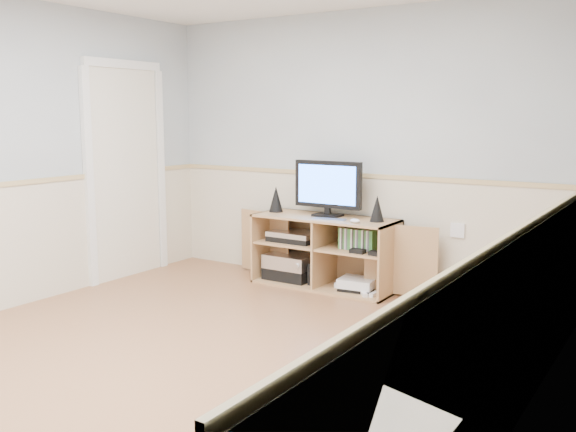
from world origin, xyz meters
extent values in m
cube|color=#AD744D|center=(0.00, 0.00, -0.01)|extent=(4.00, 4.50, 0.02)
cube|color=silver|center=(2.01, 0.00, 1.25)|extent=(0.02, 4.50, 2.50)
cube|color=silver|center=(0.00, 2.26, 1.25)|extent=(4.00, 0.02, 2.50)
cube|color=beige|center=(0.00, 2.24, 0.50)|extent=(4.00, 0.01, 1.00)
cube|color=tan|center=(0.00, 2.23, 1.02)|extent=(4.00, 0.02, 0.04)
cube|color=#EFE7CF|center=(-1.98, 1.30, 1.00)|extent=(0.03, 0.82, 2.00)
cube|color=#AB8055|center=(-0.15, 1.97, 0.01)|extent=(1.32, 0.50, 0.02)
cube|color=#AB8055|center=(-0.15, 1.97, 0.64)|extent=(1.32, 0.50, 0.02)
cube|color=#AB8055|center=(-0.80, 1.97, 0.33)|extent=(0.02, 0.50, 0.65)
cube|color=#AB8055|center=(0.50, 1.97, 0.33)|extent=(0.02, 0.50, 0.65)
cube|color=#AB8055|center=(-0.15, 2.21, 0.33)|extent=(1.32, 0.02, 0.65)
cube|color=#AB8055|center=(-0.15, 1.97, 0.33)|extent=(0.02, 0.48, 0.61)
cube|color=#AB8055|center=(-0.48, 1.97, 0.38)|extent=(0.63, 0.46, 0.02)
cube|color=#AB8055|center=(0.18, 1.97, 0.38)|extent=(0.63, 0.46, 0.02)
cube|color=#AB8055|center=(-0.86, 2.04, 0.33)|extent=(0.64, 0.13, 0.61)
cube|color=#AB8055|center=(0.57, 2.04, 0.33)|extent=(0.64, 0.13, 0.61)
cube|color=black|center=(-0.15, 2.02, 0.66)|extent=(0.25, 0.18, 0.02)
cube|color=black|center=(-0.15, 2.02, 0.70)|extent=(0.05, 0.04, 0.06)
cube|color=black|center=(-0.15, 2.02, 0.94)|extent=(0.67, 0.05, 0.43)
cube|color=#3070FF|center=(-0.15, 1.99, 0.94)|extent=(0.59, 0.01, 0.35)
cone|color=black|center=(-0.70, 1.99, 0.77)|extent=(0.13, 0.13, 0.25)
cone|color=black|center=(0.36, 1.99, 0.76)|extent=(0.12, 0.12, 0.23)
cube|color=#BCBCC1|center=(-0.03, 1.83, 0.66)|extent=(0.32, 0.18, 0.01)
ellipsoid|color=white|center=(0.23, 1.83, 0.67)|extent=(0.11, 0.08, 0.04)
cube|color=black|center=(-0.52, 1.97, 0.07)|extent=(0.45, 0.33, 0.11)
cube|color=silver|center=(-0.52, 1.97, 0.20)|extent=(0.45, 0.33, 0.13)
cube|color=black|center=(-0.48, 1.97, 0.42)|extent=(0.45, 0.31, 0.05)
cube|color=silver|center=(-0.48, 1.97, 0.46)|extent=(0.45, 0.31, 0.05)
cube|color=black|center=(-0.24, 1.92, 0.12)|extent=(0.04, 0.14, 0.20)
cube|color=white|center=(0.08, 2.00, 0.04)|extent=(0.23, 0.18, 0.05)
cube|color=black|center=(0.20, 1.95, 0.04)|extent=(0.33, 0.27, 0.03)
cube|color=white|center=(0.20, 1.95, 0.09)|extent=(0.34, 0.30, 0.08)
cube|color=white|center=(0.40, 1.87, 0.04)|extent=(0.04, 0.14, 0.03)
cube|color=white|center=(0.38, 2.03, 0.04)|extent=(0.09, 0.15, 0.03)
cube|color=#3F8C3F|center=(0.20, 1.95, 0.48)|extent=(0.33, 0.14, 0.19)
cube|color=white|center=(1.00, 2.23, 0.60)|extent=(0.12, 0.03, 0.12)
camera|label=1|loc=(2.68, -3.05, 1.57)|focal=40.00mm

